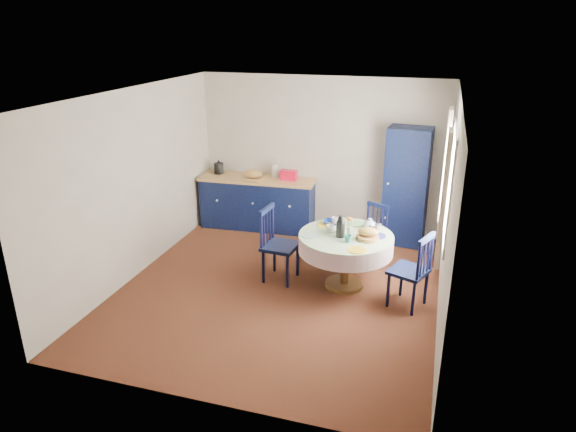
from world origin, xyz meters
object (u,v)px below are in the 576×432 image
(chair_right, at_px, (412,270))
(mug_b, at_px, (348,239))
(mug_a, at_px, (331,229))
(mug_c, at_px, (373,228))
(chair_far, at_px, (372,233))
(dining_table, at_px, (346,244))
(kitchen_counter, at_px, (258,202))
(chair_left, at_px, (277,244))
(pantry_cabinet, at_px, (406,187))
(mug_d, at_px, (335,221))
(cobalt_bowl, at_px, (332,222))

(chair_right, xyz_separation_m, mug_b, (-0.80, 0.06, 0.29))
(mug_a, xyz_separation_m, mug_c, (0.52, 0.18, -0.00))
(chair_far, bearing_deg, dining_table, -80.48)
(kitchen_counter, bearing_deg, dining_table, -45.70)
(chair_left, bearing_deg, dining_table, -81.50)
(pantry_cabinet, xyz_separation_m, dining_table, (-0.59, -1.70, -0.30))
(mug_a, bearing_deg, dining_table, -7.87)
(chair_left, relative_size, chair_right, 1.05)
(kitchen_counter, height_order, mug_c, kitchen_counter)
(dining_table, xyz_separation_m, chair_far, (0.21, 0.87, -0.18))
(chair_right, xyz_separation_m, mug_a, (-1.07, 0.31, 0.29))
(dining_table, xyz_separation_m, mug_c, (0.30, 0.21, 0.17))
(kitchen_counter, height_order, dining_table, kitchen_counter)
(dining_table, height_order, mug_c, dining_table)
(kitchen_counter, height_order, mug_a, kitchen_counter)
(mug_c, bearing_deg, mug_d, 166.70)
(mug_b, xyz_separation_m, mug_c, (0.25, 0.43, 0.00))
(dining_table, bearing_deg, cobalt_bowl, 130.53)
(pantry_cabinet, bearing_deg, chair_left, -125.90)
(mug_b, bearing_deg, chair_far, 81.65)
(mug_a, relative_size, cobalt_bowl, 0.56)
(kitchen_counter, height_order, cobalt_bowl, kitchen_counter)
(mug_c, distance_m, cobalt_bowl, 0.57)
(mug_c, height_order, mug_d, mug_c)
(dining_table, relative_size, chair_left, 1.20)
(mug_c, bearing_deg, chair_right, -41.50)
(chair_left, distance_m, mug_a, 0.75)
(pantry_cabinet, height_order, mug_c, pantry_cabinet)
(kitchen_counter, relative_size, mug_c, 16.84)
(chair_left, distance_m, chair_right, 1.78)
(chair_far, height_order, chair_right, chair_right)
(pantry_cabinet, relative_size, chair_right, 1.89)
(mug_a, bearing_deg, mug_d, 91.20)
(mug_b, bearing_deg, kitchen_counter, 134.81)
(chair_left, xyz_separation_m, chair_far, (1.13, 0.92, -0.08))
(pantry_cabinet, height_order, mug_d, pantry_cabinet)
(chair_far, distance_m, mug_c, 0.75)
(kitchen_counter, bearing_deg, chair_left, -65.51)
(chair_right, bearing_deg, chair_left, -75.65)
(kitchen_counter, bearing_deg, mug_b, -48.39)
(kitchen_counter, xyz_separation_m, mug_b, (1.86, -1.87, 0.33))
(mug_a, bearing_deg, chair_left, -173.40)
(mug_c, bearing_deg, mug_a, -160.78)
(chair_right, xyz_separation_m, cobalt_bowl, (-1.11, 0.58, 0.27))
(pantry_cabinet, xyz_separation_m, mug_d, (-0.82, -1.36, -0.14))
(chair_left, bearing_deg, kitchen_counter, 33.06)
(dining_table, distance_m, mug_a, 0.28)
(chair_left, height_order, chair_right, chair_left)
(chair_left, bearing_deg, chair_right, -91.94)
(chair_left, height_order, cobalt_bowl, chair_left)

